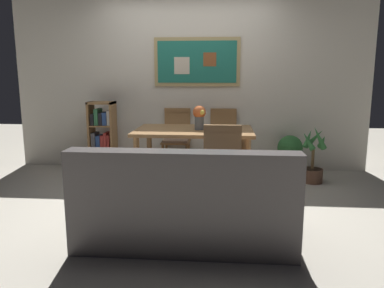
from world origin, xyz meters
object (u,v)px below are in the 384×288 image
Objects in this scene: dining_chair_near_right at (222,159)px; leather_couch at (185,206)px; dining_table at (194,137)px; dining_chair_far_left at (177,134)px; dining_chair_far_right at (223,135)px; potted_ivy at (290,152)px; bookshelf at (103,138)px; potted_palm at (313,162)px; flower_vase at (199,116)px; tv_remote at (229,129)px.

dining_chair_near_right is 0.91m from leather_couch.
leather_couch is (0.05, -1.64, -0.32)m from dining_table.
dining_chair_far_left is at bearing 98.69° from leather_couch.
dining_chair_far_right is 1.63× the size of potted_ivy.
dining_chair_far_left is 0.89× the size of bookshelf.
potted_palm reaches higher than dining_table.
potted_ivy is 1.86× the size of flower_vase.
bookshelf is 1.63m from flower_vase.
potted_palm is (1.19, 1.09, -0.27)m from dining_chair_near_right.
dining_chair_far_left is 1.65m from potted_ivy.
flower_vase reaches higher than tv_remote.
flower_vase is at bearing -168.21° from potted_palm.
potted_palm is (1.86, -0.50, -0.27)m from dining_chair_far_left.
potted_palm is at bearing 52.02° from leather_couch.
dining_chair_far_right is 0.93m from flower_vase.
bookshelf is at bearing -178.11° from potted_ivy.
flower_vase reaches higher than dining_chair_far_right.
leather_couch is at bearing -88.14° from dining_table.
flower_vase is (0.02, 1.60, 0.59)m from leather_couch.
dining_table is 9.07× the size of tv_remote.
bookshelf is (-1.74, -0.17, -0.04)m from dining_chair_far_right.
dining_table reaches higher than potted_ivy.
potted_palm is 1.24m from tv_remote.
potted_palm is (1.54, 0.27, -0.36)m from dining_table.
dining_table is at bearing -67.85° from dining_chair_far_left.
potted_palm is 2.58× the size of flower_vase.
dining_chair_near_right is 2.23m from bookshelf.
dining_table is 0.44m from tv_remote.
bookshelf reaches higher than potted_ivy.
dining_chair_near_right is at bearing -90.26° from dining_chair_far_right.
tv_remote is (0.07, 0.81, 0.20)m from dining_chair_near_right.
dining_chair_far_left is 1.00× the size of dining_chair_near_right.
dining_chair_far_right is 5.66× the size of tv_remote.
potted_palm is 4.81× the size of tv_remote.
dining_chair_near_right reaches higher than tv_remote.
flower_vase is at bearing -150.06° from potted_ivy.
potted_ivy is at bearing 1.89° from bookshelf.
potted_palm is (1.49, 1.91, -0.04)m from leather_couch.
dining_table is 1.43× the size of bookshelf.
bookshelf is at bearing 173.74° from potted_palm.
dining_chair_far_right is 2.43m from leather_couch.
potted_ivy is at bearing -4.91° from dining_chair_far_right.
flower_vase is at bearing -174.92° from tv_remote.
dining_table is at bearing -23.36° from bookshelf.
potted_ivy is 0.47m from potted_palm.
dining_table is 1.60× the size of dining_chair_far_right.
potted_palm is (0.23, -0.41, -0.05)m from potted_ivy.
dining_chair_far_left is 0.97m from flower_vase.
tv_remote is (-0.88, -0.68, 0.42)m from potted_ivy.
leather_couch is at bearing -110.38° from dining_chair_near_right.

